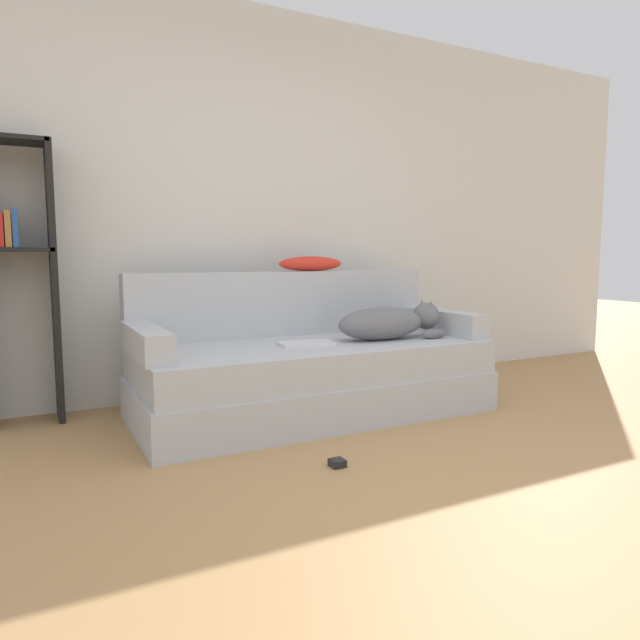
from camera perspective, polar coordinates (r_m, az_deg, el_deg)
ground_plane at (r=2.28m, az=16.02°, el=-19.29°), size 20.00×20.00×0.00m
wall_back at (r=4.15m, az=-7.28°, el=11.54°), size 7.54×0.06×2.70m
couch at (r=3.54m, az=-0.72°, el=-5.91°), size 2.15×0.96×0.45m
couch_backrest at (r=3.84m, az=-3.46°, el=1.69°), size 2.11×0.15×0.43m
couch_arm_left at (r=3.17m, az=-17.03°, el=-2.07°), size 0.15×0.77×0.16m
couch_arm_right at (r=4.03m, az=12.09°, el=-0.15°), size 0.15×0.77×0.16m
dog at (r=3.67m, az=6.97°, el=-0.23°), size 0.75×0.28×0.24m
laptop at (r=3.41m, az=-1.37°, el=-2.36°), size 0.34×0.23×0.02m
throw_pillow at (r=3.93m, az=-0.93°, el=5.65°), size 0.47×0.15×0.10m
bookshelf at (r=3.70m, az=-27.97°, el=4.68°), size 0.39×0.26×1.63m
power_adapter at (r=2.74m, az=1.74°, el=-14.10°), size 0.07×0.07×0.03m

